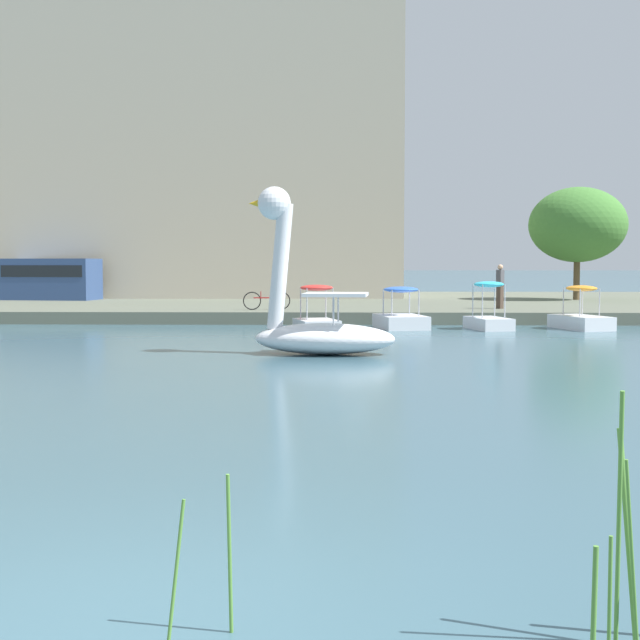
{
  "coord_description": "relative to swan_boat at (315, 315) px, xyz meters",
  "views": [
    {
      "loc": [
        1.36,
        -5.08,
        2.15
      ],
      "look_at": [
        0.75,
        17.38,
        0.7
      ],
      "focal_mm": 48.94,
      "sensor_mm": 36.0,
      "label": 1
    }
  ],
  "objects": [
    {
      "name": "pedal_boat_orange",
      "position": [
        8.52,
        8.23,
        -0.53
      ],
      "size": [
        1.79,
        2.53,
        1.45
      ],
      "color": "white",
      "rests_on": "ground_plane"
    },
    {
      "name": "apartment_block",
      "position": [
        -7.99,
        27.75,
        7.35
      ],
      "size": [
        23.25,
        11.93,
        15.69
      ],
      "primitive_type": "cube",
      "rotation": [
        0.0,
        0.0,
        0.02
      ],
      "color": "#B2A893",
      "rests_on": "shore_bank_far"
    },
    {
      "name": "shore_bank_far",
      "position": [
        -0.68,
        21.68,
        -0.71
      ],
      "size": [
        120.02,
        23.36,
        0.44
      ],
      "primitive_type": "cube",
      "color": "#5B6051",
      "rests_on": "ground_plane"
    },
    {
      "name": "swan_boat",
      "position": [
        0.0,
        0.0,
        0.0
      ],
      "size": [
        3.57,
        1.82,
        3.99
      ],
      "color": "white",
      "rests_on": "ground_plane"
    },
    {
      "name": "pedal_boat_red",
      "position": [
        -0.21,
        8.04,
        -0.47
      ],
      "size": [
        1.69,
        2.2,
        1.47
      ],
      "color": "white",
      "rests_on": "ground_plane"
    },
    {
      "name": "bicycle_parked",
      "position": [
        -2.19,
        11.73,
        -0.15
      ],
      "size": [
        1.75,
        0.36,
        0.69
      ],
      "color": "black",
      "rests_on": "shore_bank_far"
    },
    {
      "name": "person_on_path",
      "position": [
        6.66,
        12.78,
        0.38
      ],
      "size": [
        0.32,
        0.32,
        1.69
      ],
      "color": "#47382D",
      "rests_on": "shore_bank_far"
    },
    {
      "name": "tree_sapling_by_fence",
      "position": [
        11.81,
        21.26,
        3.08
      ],
      "size": [
        6.44,
        6.43,
        5.36
      ],
      "color": "brown",
      "rests_on": "shore_bank_far"
    },
    {
      "name": "pedal_boat_blue",
      "position": [
        2.59,
        8.4,
        -0.51
      ],
      "size": [
        1.84,
        2.5,
        1.4
      ],
      "color": "white",
      "rests_on": "ground_plane"
    },
    {
      "name": "parked_van",
      "position": [
        -13.34,
        20.68,
        0.57
      ],
      "size": [
        4.65,
        2.52,
        1.97
      ],
      "color": "navy",
      "rests_on": "shore_bank_far"
    },
    {
      "name": "pedal_boat_cyan",
      "position": [
        5.45,
        8.03,
        -0.48
      ],
      "size": [
        1.45,
        2.17,
        1.59
      ],
      "color": "white",
      "rests_on": "ground_plane"
    },
    {
      "name": "ground_plane",
      "position": [
        -0.68,
        -15.62,
        -0.94
      ],
      "size": [
        607.61,
        607.61,
        0.0
      ],
      "primitive_type": "plane",
      "color": "#385966"
    }
  ]
}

